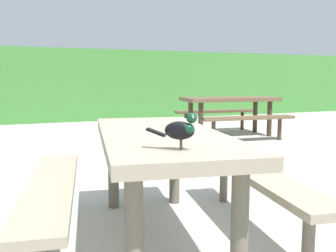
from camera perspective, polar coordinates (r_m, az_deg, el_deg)
ground_plane at (r=2.61m, az=8.69°, el=-17.35°), size 60.00×60.00×0.00m
hedge_wall at (r=10.72m, az=-15.47°, el=6.19°), size 28.00×2.36×1.85m
picnic_table_foreground at (r=2.45m, az=-1.19°, el=-5.15°), size 1.94×1.96×0.74m
bird_grackle at (r=1.78m, az=2.13°, el=-0.49°), size 0.24×0.20×0.18m
picnic_table_mid_left at (r=7.12m, az=9.59°, el=2.95°), size 1.86×1.83×0.74m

